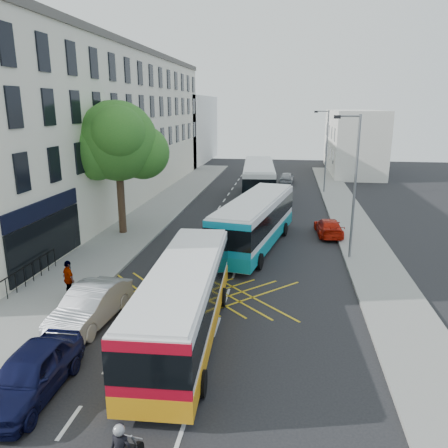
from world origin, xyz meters
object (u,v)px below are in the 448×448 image
at_px(street_tree, 117,142).
at_px(parked_car_silver, 90,306).
at_px(parked_car_blue, 30,373).
at_px(red_hatchback, 329,227).
at_px(bus_mid, 255,222).
at_px(bus_near, 184,301).
at_px(lamp_near, 353,180).
at_px(distant_car_silver, 287,178).
at_px(lamp_far, 325,147).
at_px(pedestrian_far, 69,279).
at_px(bus_far, 259,180).
at_px(distant_car_grey, 254,172).

xyz_separation_m(street_tree, parked_car_silver, (3.40, -12.37, -5.53)).
relative_size(parked_car_blue, red_hatchback, 1.11).
bearing_deg(bus_mid, bus_near, -88.07).
relative_size(lamp_near, parked_car_silver, 1.72).
relative_size(parked_car_blue, distant_car_silver, 1.17).
xyz_separation_m(lamp_far, distant_car_silver, (-3.68, 5.31, -3.97)).
xyz_separation_m(street_tree, pedestrian_far, (1.51, -10.44, -5.27)).
relative_size(lamp_far, parked_car_silver, 1.72).
bearing_deg(lamp_near, street_tree, 168.60).
relative_size(bus_far, distant_car_silver, 3.22).
relative_size(bus_far, pedestrian_far, 6.95).
bearing_deg(lamp_far, bus_near, -103.65).
bearing_deg(distant_car_silver, lamp_far, 128.02).
xyz_separation_m(parked_car_silver, distant_car_silver, (7.63, 34.71, -0.12)).
distance_m(bus_mid, red_hatchback, 5.90).
relative_size(street_tree, red_hatchback, 2.21).
xyz_separation_m(lamp_far, parked_car_blue, (-11.10, -34.01, -3.87)).
bearing_deg(distant_car_silver, distant_car_grey, -41.45).
bearing_deg(pedestrian_far, bus_mid, -91.00).
bearing_deg(lamp_near, red_hatchback, 98.27).
xyz_separation_m(lamp_far, distant_car_grey, (-7.78, 9.37, -4.03)).
xyz_separation_m(lamp_near, bus_far, (-6.30, 16.36, -2.84)).
relative_size(red_hatchback, pedestrian_far, 2.28).
relative_size(bus_far, red_hatchback, 3.06).
distance_m(bus_mid, parked_car_silver, 12.39).
bearing_deg(lamp_near, bus_near, -126.18).
bearing_deg(parked_car_blue, bus_near, 46.26).
bearing_deg(parked_car_blue, parked_car_silver, 92.07).
distance_m(street_tree, lamp_far, 22.57).
bearing_deg(parked_car_silver, pedestrian_far, 139.49).
xyz_separation_m(bus_far, parked_car_blue, (-4.79, -30.38, -1.03)).
height_order(street_tree, distant_car_grey, street_tree).
relative_size(lamp_near, distant_car_grey, 1.89).
bearing_deg(pedestrian_far, distant_car_grey, -58.72).
distance_m(lamp_far, bus_far, 7.81).
bearing_deg(red_hatchback, lamp_near, 94.09).
height_order(lamp_near, parked_car_blue, lamp_near).
xyz_separation_m(lamp_far, bus_near, (-7.27, -29.95, -3.10)).
distance_m(distant_car_silver, pedestrian_far, 34.14).
bearing_deg(bus_far, bus_near, -96.37).
bearing_deg(bus_mid, street_tree, -178.19).
distance_m(street_tree, pedestrian_far, 11.79).
bearing_deg(street_tree, distant_car_silver, 63.73).
relative_size(lamp_near, bus_near, 0.77).
relative_size(street_tree, distant_car_grey, 2.08).
height_order(bus_far, red_hatchback, bus_far).
distance_m(parked_car_blue, distant_car_grey, 43.51).
xyz_separation_m(red_hatchback, distant_car_silver, (-2.98, 20.52, 0.07)).
relative_size(bus_far, parked_car_silver, 2.61).
height_order(bus_mid, bus_far, bus_far).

